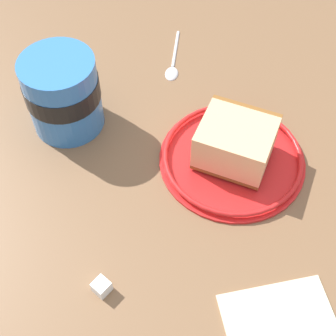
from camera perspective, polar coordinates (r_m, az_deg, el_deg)
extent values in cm
cube|color=brown|center=(60.74, 1.42, -3.47)|extent=(125.63, 125.63, 2.96)
cylinder|color=red|center=(62.38, 7.67, 1.05)|extent=(18.94, 18.94, 0.75)
torus|color=red|center=(61.84, 7.74, 1.43)|extent=(18.05, 18.05, 0.62)
cube|color=brown|center=(61.85, 7.74, 1.43)|extent=(10.77, 11.40, 0.60)
cube|color=#EAB27F|center=(59.62, 8.03, 3.08)|extent=(10.77, 11.40, 5.10)
cube|color=brown|center=(62.22, 9.16, 5.73)|extent=(4.74, 8.20, 5.10)
cylinder|color=#3372BF|center=(63.99, -12.44, 8.64)|extent=(9.61, 9.61, 10.71)
cylinder|color=black|center=(63.28, -12.61, 9.29)|extent=(9.80, 9.80, 2.90)
cylinder|color=#47230F|center=(62.16, -12.88, 10.36)|extent=(8.46, 8.46, 0.40)
torus|color=#3372BF|center=(67.42, -14.17, 11.03)|extent=(1.82, 5.92, 5.82)
ellipsoid|color=silver|center=(72.79, 0.44, 11.41)|extent=(3.55, 3.52, 0.80)
cylinder|color=silver|center=(77.13, 0.92, 14.18)|extent=(6.37, 6.16, 0.50)
cube|color=beige|center=(53.07, 13.69, -18.56)|extent=(15.17, 14.66, 0.60)
cube|color=white|center=(53.23, -7.95, -13.90)|extent=(1.96, 1.96, 1.69)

